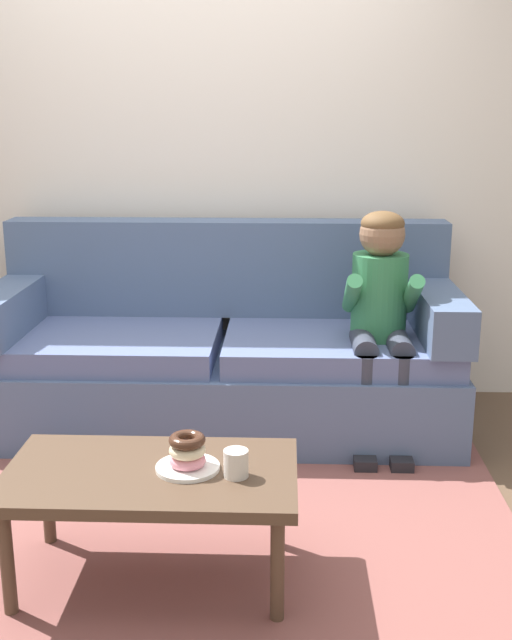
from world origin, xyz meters
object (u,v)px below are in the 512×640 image
object	(u,v)px
couch	(223,356)
toy_controller	(57,486)
coffee_table	(151,482)
person_child	(381,306)
mug	(236,463)
donut	(188,460)

from	to	relation	value
couch	toy_controller	size ratio (longest dim) A/B	10.06
couch	coffee_table	size ratio (longest dim) A/B	2.37
person_child	mug	distance (m)	1.38
coffee_table	person_child	bearing A→B (deg)	53.66
couch	mug	size ratio (longest dim) A/B	25.27
donut	coffee_table	bearing A→B (deg)	-176.93
person_child	coffee_table	bearing A→B (deg)	-126.34
couch	mug	world-z (taller)	couch
donut	couch	bearing A→B (deg)	89.80
coffee_table	person_child	distance (m)	1.51
person_child	toy_controller	size ratio (longest dim) A/B	4.87
toy_controller	mug	bearing A→B (deg)	-14.32
couch	donut	world-z (taller)	couch
donut	mug	distance (m)	0.17
couch	person_child	distance (m)	0.84
mug	donut	bearing A→B (deg)	164.86
person_child	toy_controller	bearing A→B (deg)	-157.53
couch	toy_controller	xyz separation A→B (m)	(-0.64, -0.79, -0.33)
person_child	mug	bearing A→B (deg)	-115.77
donut	toy_controller	distance (m)	0.97
mug	toy_controller	bearing A→B (deg)	140.59
coffee_table	couch	bearing A→B (deg)	84.84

